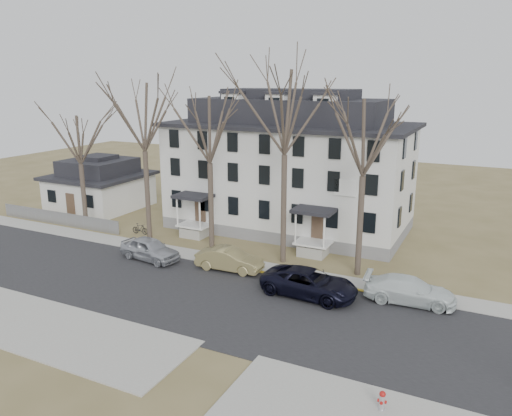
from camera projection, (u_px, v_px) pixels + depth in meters
The scene contains 20 objects.
ground at pixel (198, 314), 28.16m from camera, with size 120.00×120.00×0.00m, color olive.
main_road at pixel (216, 300), 29.90m from camera, with size 120.00×10.00×0.04m, color #27272A.
far_sidewalk at pixel (260, 267), 35.11m from camera, with size 120.00×2.00×0.08m, color #A09F97.
near_sidewalk_left at pixel (25, 322), 27.23m from camera, with size 20.00×5.00×0.08m, color #A09F97.
yellow_curb at pixel (323, 285), 32.19m from camera, with size 14.00×0.25×0.06m, color gold.
boarding_house at pixel (289, 168), 43.24m from camera, with size 20.80×12.36×12.05m.
small_house at pixel (100, 186), 50.87m from camera, with size 8.70×8.70×5.00m.
fence at pixel (59, 225), 45.37m from camera, with size 14.00×0.06×1.20m, color gray.
tree_far_left at pixel (143, 112), 38.75m from camera, with size 8.40×8.40×13.72m.
tree_mid_left at pixel (209, 125), 36.38m from camera, with size 7.80×7.80×12.74m.
tree_center at pixel (285, 106), 33.44m from camera, with size 9.00×9.00×14.70m.
tree_mid_right at pixel (365, 132), 31.47m from camera, with size 7.80×7.80×12.74m.
tree_bungalow at pixel (78, 136), 42.30m from camera, with size 6.60×6.60×10.78m.
car_silver at pixel (150, 249), 36.34m from camera, with size 1.93×4.79×1.63m, color #ABAEB7.
car_tan at pixel (229, 260), 34.37m from camera, with size 1.63×4.68×1.54m, color olive.
car_navy at pixel (309, 283), 30.31m from camera, with size 2.71×5.89×1.64m, color black.
car_white at pixel (410, 291), 29.39m from camera, with size 2.15×5.28×1.53m, color white.
bicycle_left at pixel (188, 227), 42.94m from camera, with size 0.67×1.92×1.01m, color black.
bicycle_right at pixel (140, 229), 42.35m from camera, with size 0.44×1.56×0.94m, color black.
fire_hydrant at pixel (382, 401), 19.87m from camera, with size 0.37×0.35×0.88m.
Camera 1 is at (14.28, -21.65, 12.92)m, focal length 35.00 mm.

